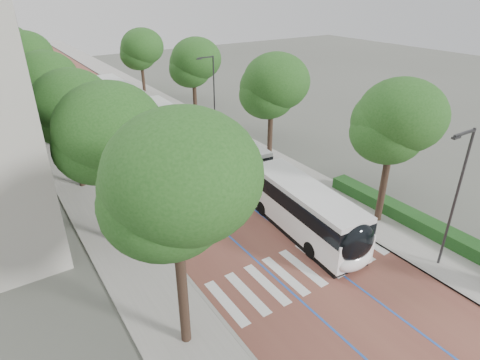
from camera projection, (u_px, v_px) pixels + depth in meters
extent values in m
plane|color=#51544C|center=(312.00, 279.00, 21.58)|extent=(160.00, 160.00, 0.00)
cube|color=brown|center=(99.00, 106.00, 51.50)|extent=(11.00, 140.00, 0.02)
cube|color=gray|center=(36.00, 115.00, 47.79)|extent=(4.00, 140.00, 0.12)
cube|color=gray|center=(154.00, 97.00, 55.18)|extent=(4.00, 140.00, 0.12)
cube|color=gray|center=(53.00, 113.00, 48.72)|extent=(0.20, 140.00, 0.14)
cube|color=gray|center=(141.00, 99.00, 54.24)|extent=(0.20, 140.00, 0.14)
cube|color=silver|center=(226.00, 303.00, 19.95)|extent=(0.55, 3.60, 0.01)
cube|color=silver|center=(247.00, 293.00, 20.57)|extent=(0.55, 3.60, 0.01)
cube|color=silver|center=(267.00, 284.00, 21.19)|extent=(0.55, 3.60, 0.01)
cube|color=silver|center=(285.00, 275.00, 21.80)|extent=(0.55, 3.60, 0.01)
cube|color=silver|center=(302.00, 267.00, 22.42)|extent=(0.55, 3.60, 0.01)
cube|color=silver|center=(319.00, 260.00, 23.03)|extent=(0.55, 3.60, 0.01)
cube|color=silver|center=(334.00, 252.00, 23.65)|extent=(0.55, 3.60, 0.01)
cube|color=silver|center=(349.00, 246.00, 24.26)|extent=(0.55, 3.60, 0.01)
cube|color=silver|center=(363.00, 239.00, 24.88)|extent=(0.55, 3.60, 0.01)
cube|color=#2351AF|center=(86.00, 108.00, 50.71)|extent=(0.12, 126.00, 0.01)
cube|color=#2351AF|center=(112.00, 104.00, 52.29)|extent=(0.12, 126.00, 0.01)
cube|color=black|center=(15.00, 122.00, 36.05)|extent=(0.12, 38.00, 1.60)
cube|color=black|center=(6.00, 87.00, 34.63)|extent=(0.12, 38.00, 1.60)
cube|color=#184016|center=(418.00, 221.00, 25.83)|extent=(1.20, 14.00, 0.80)
cylinder|color=#303032|center=(455.00, 201.00, 20.86)|extent=(0.14, 0.14, 8.00)
cube|color=#303032|center=(465.00, 133.00, 18.73)|extent=(1.70, 0.12, 0.12)
cube|color=#303032|center=(456.00, 137.00, 18.42)|extent=(0.50, 0.20, 0.10)
cylinder|color=#303032|center=(214.00, 97.00, 39.56)|extent=(0.14, 0.14, 8.00)
cube|color=#303032|center=(206.00, 57.00, 37.43)|extent=(1.70, 0.12, 0.12)
cube|color=#303032|center=(199.00, 59.00, 37.13)|extent=(0.50, 0.20, 0.10)
cylinder|color=#303032|center=(141.00, 183.00, 22.73)|extent=(0.14, 0.14, 8.00)
cylinder|color=black|center=(183.00, 294.00, 16.69)|extent=(0.44, 0.44, 5.39)
ellipsoid|color=#1E4B18|center=(174.00, 190.00, 14.51)|extent=(5.81, 5.81, 4.94)
cylinder|color=black|center=(115.00, 208.00, 23.54)|extent=(0.44, 0.44, 4.84)
ellipsoid|color=#1E4B18|center=(104.00, 138.00, 21.59)|extent=(5.75, 5.75, 4.89)
cylinder|color=black|center=(78.00, 161.00, 30.39)|extent=(0.44, 0.44, 4.31)
ellipsoid|color=#1E4B18|center=(68.00, 111.00, 28.65)|extent=(5.65, 5.65, 4.80)
cylinder|color=black|center=(52.00, 126.00, 37.88)|extent=(0.44, 0.44, 4.29)
ellipsoid|color=#1E4B18|center=(43.00, 85.00, 36.15)|extent=(5.69, 5.69, 4.84)
cylinder|color=black|center=(32.00, 97.00, 46.79)|extent=(0.44, 0.44, 4.60)
ellipsoid|color=#1E4B18|center=(23.00, 60.00, 44.93)|extent=(6.10, 6.10, 5.18)
cylinder|color=black|center=(15.00, 75.00, 58.04)|extent=(0.44, 0.44, 4.50)
ellipsoid|color=#1E4B18|center=(8.00, 45.00, 56.22)|extent=(5.22, 5.22, 4.44)
cylinder|color=black|center=(383.00, 189.00, 25.82)|extent=(0.44, 0.44, 4.76)
ellipsoid|color=#1E4B18|center=(394.00, 125.00, 23.89)|extent=(5.21, 5.21, 4.43)
cylinder|color=black|center=(270.00, 136.00, 34.83)|extent=(0.44, 0.44, 4.58)
ellipsoid|color=#1E4B18|center=(272.00, 89.00, 32.98)|extent=(5.52, 5.52, 4.69)
cylinder|color=black|center=(195.00, 101.00, 45.34)|extent=(0.44, 0.44, 4.45)
ellipsoid|color=#1E4B18|center=(193.00, 65.00, 43.54)|extent=(5.43, 5.43, 4.61)
cylinder|color=black|center=(143.00, 78.00, 57.39)|extent=(0.44, 0.44, 4.06)
ellipsoid|color=#1E4B18|center=(140.00, 51.00, 55.76)|extent=(5.86, 5.86, 4.98)
cylinder|color=black|center=(262.00, 176.00, 28.86)|extent=(2.37, 1.10, 2.30)
cube|color=white|center=(304.00, 215.00, 25.04)|extent=(3.32, 9.55, 1.82)
cube|color=black|center=(305.00, 199.00, 24.54)|extent=(3.35, 9.36, 0.97)
cube|color=silver|center=(306.00, 190.00, 24.25)|extent=(3.26, 9.35, 0.31)
cube|color=black|center=(303.00, 230.00, 25.53)|extent=(3.24, 9.17, 0.35)
cube|color=white|center=(234.00, 162.00, 32.50)|extent=(3.18, 7.93, 1.82)
cube|color=black|center=(234.00, 149.00, 31.99)|extent=(3.20, 7.78, 0.97)
cube|color=silver|center=(234.00, 141.00, 31.71)|extent=(3.11, 7.77, 0.31)
cube|color=black|center=(234.00, 174.00, 32.98)|extent=(3.10, 7.62, 0.35)
ellipsoid|color=black|center=(356.00, 243.00, 21.14)|extent=(2.44, 1.30, 2.28)
ellipsoid|color=white|center=(354.00, 261.00, 21.61)|extent=(2.43, 1.20, 1.14)
cylinder|color=black|center=(311.00, 250.00, 23.10)|extent=(0.39, 1.02, 1.00)
cylinder|color=black|center=(341.00, 239.00, 24.06)|extent=(0.39, 1.02, 1.00)
cylinder|color=black|center=(213.00, 166.00, 33.68)|extent=(0.39, 1.02, 1.00)
cylinder|color=black|center=(237.00, 160.00, 34.63)|extent=(0.39, 1.02, 1.00)
cylinder|color=black|center=(263.00, 208.00, 27.33)|extent=(0.39, 1.02, 1.00)
cylinder|color=black|center=(290.00, 201.00, 28.29)|extent=(0.39, 1.02, 1.00)
cube|color=white|center=(170.00, 129.00, 39.80)|extent=(2.84, 12.07, 1.82)
cube|color=black|center=(169.00, 118.00, 39.29)|extent=(2.87, 11.83, 0.97)
cube|color=silver|center=(169.00, 111.00, 39.01)|extent=(2.78, 11.82, 0.31)
cube|color=black|center=(171.00, 139.00, 40.28)|extent=(2.77, 11.58, 0.35)
ellipsoid|color=black|center=(196.00, 139.00, 35.02)|extent=(2.38, 1.17, 2.28)
ellipsoid|color=white|center=(197.00, 152.00, 35.48)|extent=(2.38, 1.07, 1.14)
cylinder|color=black|center=(175.00, 150.00, 36.86)|extent=(0.33, 1.01, 1.00)
cylinder|color=black|center=(197.00, 145.00, 37.93)|extent=(0.33, 1.01, 1.00)
cylinder|color=black|center=(147.00, 127.00, 42.50)|extent=(0.33, 1.01, 1.00)
cylinder|color=black|center=(167.00, 124.00, 43.57)|extent=(0.33, 1.01, 1.00)
cube|color=white|center=(120.00, 98.00, 50.25)|extent=(2.56, 12.01, 1.82)
cube|color=black|center=(118.00, 89.00, 49.75)|extent=(2.60, 11.77, 0.97)
cube|color=silver|center=(118.00, 84.00, 49.46)|extent=(2.51, 11.77, 0.31)
cube|color=black|center=(121.00, 107.00, 50.73)|extent=(2.51, 11.53, 0.35)
ellipsoid|color=black|center=(136.00, 103.00, 45.56)|extent=(2.36, 1.11, 2.28)
ellipsoid|color=white|center=(137.00, 113.00, 46.03)|extent=(2.35, 1.01, 1.14)
cylinder|color=black|center=(121.00, 112.00, 47.34)|extent=(0.31, 1.00, 1.00)
cylinder|color=black|center=(139.00, 109.00, 48.47)|extent=(0.31, 1.00, 1.00)
cylinder|color=black|center=(102.00, 99.00, 52.86)|extent=(0.31, 1.00, 1.00)
cylinder|color=black|center=(119.00, 96.00, 53.98)|extent=(0.31, 1.00, 1.00)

